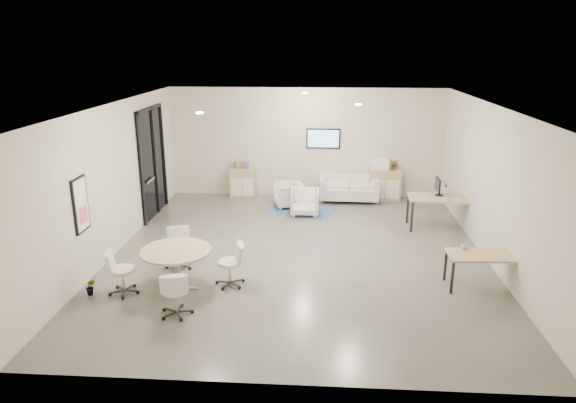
% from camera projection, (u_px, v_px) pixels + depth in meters
% --- Properties ---
extents(room_shell, '(9.60, 10.60, 4.80)m').
position_uv_depth(room_shell, '(299.00, 183.00, 10.73)').
color(room_shell, '#514D49').
rests_on(room_shell, ground).
extents(glass_door, '(0.09, 1.90, 2.85)m').
position_uv_depth(glass_door, '(153.00, 159.00, 13.40)').
color(glass_door, black).
rests_on(glass_door, room_shell).
extents(artwork, '(0.05, 0.54, 1.04)m').
position_uv_depth(artwork, '(81.00, 205.00, 9.47)').
color(artwork, black).
rests_on(artwork, room_shell).
extents(wall_tv, '(0.98, 0.06, 0.58)m').
position_uv_depth(wall_tv, '(323.00, 139.00, 14.91)').
color(wall_tv, black).
rests_on(wall_tv, room_shell).
extents(ceiling_spots, '(3.14, 4.14, 0.03)m').
position_uv_depth(ceiling_spots, '(292.00, 102.00, 11.07)').
color(ceiling_spots, '#FFEAC6').
rests_on(ceiling_spots, room_shell).
extents(sideboard_left, '(0.76, 0.40, 0.86)m').
position_uv_depth(sideboard_left, '(243.00, 183.00, 15.27)').
color(sideboard_left, tan).
rests_on(sideboard_left, room_shell).
extents(sideboard_right, '(0.91, 0.44, 0.91)m').
position_uv_depth(sideboard_right, '(384.00, 184.00, 14.98)').
color(sideboard_right, tan).
rests_on(sideboard_right, room_shell).
extents(books, '(0.44, 0.14, 0.22)m').
position_uv_depth(books, '(241.00, 165.00, 15.12)').
color(books, red).
rests_on(books, sideboard_left).
extents(printer, '(0.55, 0.48, 0.35)m').
position_uv_depth(printer, '(381.00, 164.00, 14.81)').
color(printer, white).
rests_on(printer, sideboard_right).
extents(loveseat, '(1.70, 0.87, 0.63)m').
position_uv_depth(loveseat, '(349.00, 189.00, 14.91)').
color(loveseat, silver).
rests_on(loveseat, room_shell).
extents(blue_rug, '(1.95, 1.54, 0.01)m').
position_uv_depth(blue_rug, '(301.00, 210.00, 14.14)').
color(blue_rug, '#334C9C').
rests_on(blue_rug, room_shell).
extents(armchair_left, '(0.86, 0.90, 0.77)m').
position_uv_depth(armchair_left, '(288.00, 193.00, 14.34)').
color(armchair_left, silver).
rests_on(armchair_left, room_shell).
extents(armchair_right, '(0.73, 0.69, 0.75)m').
position_uv_depth(armchair_right, '(305.00, 201.00, 13.69)').
color(armchair_right, silver).
rests_on(armchair_right, room_shell).
extents(desk_rear, '(1.57, 0.86, 0.80)m').
position_uv_depth(desk_rear, '(440.00, 200.00, 12.58)').
color(desk_rear, tan).
rests_on(desk_rear, room_shell).
extents(desk_front, '(1.31, 0.70, 0.67)m').
position_uv_depth(desk_front, '(483.00, 258.00, 9.49)').
color(desk_front, tan).
rests_on(desk_front, room_shell).
extents(monitor, '(0.20, 0.50, 0.44)m').
position_uv_depth(monitor, '(438.00, 186.00, 12.63)').
color(monitor, black).
rests_on(monitor, desk_rear).
extents(round_table, '(1.30, 1.30, 0.79)m').
position_uv_depth(round_table, '(176.00, 254.00, 9.40)').
color(round_table, tan).
rests_on(round_table, room_shell).
extents(meeting_chairs, '(2.59, 2.59, 0.82)m').
position_uv_depth(meeting_chairs, '(177.00, 269.00, 9.49)').
color(meeting_chairs, white).
rests_on(meeting_chairs, room_shell).
extents(plant_cabinet, '(0.33, 0.35, 0.22)m').
position_uv_depth(plant_cabinet, '(395.00, 165.00, 14.83)').
color(plant_cabinet, '#3F7F3F').
rests_on(plant_cabinet, sideboard_right).
extents(plant_floor, '(0.26, 0.35, 0.14)m').
position_uv_depth(plant_floor, '(91.00, 291.00, 9.37)').
color(plant_floor, '#3F7F3F').
rests_on(plant_floor, room_shell).
extents(cup, '(0.16, 0.14, 0.13)m').
position_uv_depth(cup, '(465.00, 246.00, 9.69)').
color(cup, white).
rests_on(cup, desk_front).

